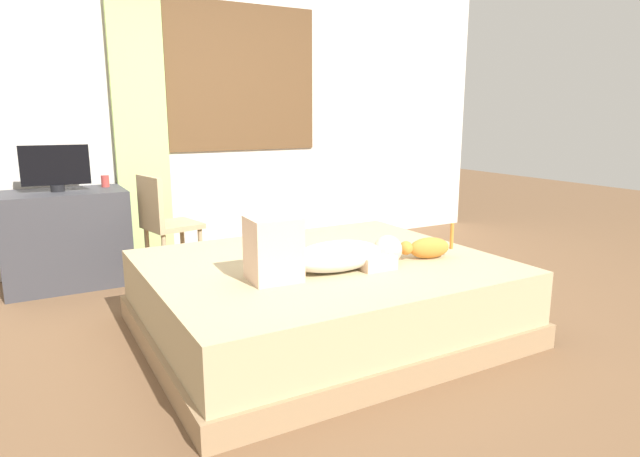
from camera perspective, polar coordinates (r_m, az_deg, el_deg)
name	(u,v)px	position (r m, az deg, el deg)	size (l,w,h in m)	color
ground_plane	(316,334)	(3.35, -0.40, -11.10)	(16.00, 16.00, 0.00)	brown
back_wall_with_window	(198,98)	(5.14, -12.72, 13.29)	(6.40, 0.14, 2.90)	silver
bed	(322,297)	(3.32, 0.20, -7.20)	(2.08, 1.75, 0.45)	#997A56
person_lying	(321,253)	(2.98, 0.13, -2.62)	(0.94, 0.30, 0.34)	silver
cat	(426,248)	(3.35, 11.19, -2.01)	(0.35, 0.17, 0.21)	#C67A2D
desk	(66,239)	(4.62, -25.26, -0.97)	(0.90, 0.56, 0.74)	#38383D
tv_monitor	(55,168)	(4.54, -26.17, 5.81)	(0.48, 0.10, 0.35)	black
cup	(105,181)	(4.68, -21.76, 4.67)	(0.06, 0.06, 0.09)	#B23D38
chair_by_desk	(164,221)	(4.34, -16.19, 0.80)	(0.45, 0.45, 0.86)	tan
curtain_left	(141,132)	(4.89, -18.39, 9.67)	(0.44, 0.06, 2.33)	#ADCC75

